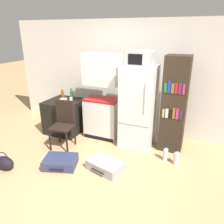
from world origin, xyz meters
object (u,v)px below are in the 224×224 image
at_px(bookshelf, 174,105).
at_px(water_bottle_front, 165,154).
at_px(microwave, 141,58).
at_px(bottle_amber_beer, 63,94).
at_px(kitchen_hutch, 102,100).
at_px(handbag, 5,163).
at_px(bottle_green_tall, 72,94).
at_px(side_table, 65,116).
at_px(suitcase_small_flat, 60,162).
at_px(suitcase_large_flat, 105,166).
at_px(bowl, 63,100).
at_px(chair, 64,120).
at_px(refrigerator, 138,107).
at_px(water_bottle_middle, 176,158).
at_px(bottle_milk_white, 71,100).

height_order(bookshelf, water_bottle_front, bookshelf).
relative_size(microwave, bottle_amber_beer, 2.33).
bearing_deg(water_bottle_front, kitchen_hutch, 163.18).
bearing_deg(handbag, bottle_green_tall, 85.39).
relative_size(side_table, suitcase_small_flat, 1.16).
relative_size(kitchen_hutch, microwave, 4.04).
distance_m(bottle_green_tall, handbag, 2.03).
height_order(suitcase_large_flat, handbag, handbag).
bearing_deg(bowl, side_table, 15.56).
xyz_separation_m(side_table, suitcase_large_flat, (1.51, -1.02, -0.29)).
bearing_deg(bottle_green_tall, suitcase_large_flat, -40.56).
bearing_deg(bookshelf, kitchen_hutch, -178.47).
xyz_separation_m(bottle_amber_beer, chair, (0.55, -0.76, -0.28)).
bearing_deg(chair, handbag, -120.28).
bearing_deg(refrigerator, bottle_green_tall, 175.65).
relative_size(kitchen_hutch, water_bottle_middle, 6.21).
xyz_separation_m(handbag, water_bottle_front, (2.45, 1.38, -0.00)).
distance_m(refrigerator, bowl, 1.74).
distance_m(bottle_amber_beer, bottle_green_tall, 0.24).
bearing_deg(bookshelf, side_table, -175.70).
bearing_deg(refrigerator, bottle_amber_beer, 176.67).
distance_m(refrigerator, water_bottle_front, 1.03).
xyz_separation_m(chair, water_bottle_middle, (2.20, 0.22, -0.43)).
relative_size(chair, suitcase_large_flat, 1.44).
height_order(chair, handbag, chair).
distance_m(bowl, water_bottle_front, 2.50).
relative_size(bottle_amber_beer, bowl, 1.17).
distance_m(kitchen_hutch, water_bottle_middle, 1.90).
distance_m(chair, suitcase_large_flat, 1.30).
relative_size(bottle_amber_beer, water_bottle_middle, 0.66).
xyz_separation_m(bottle_amber_beer, suitcase_small_flat, (0.90, -1.42, -0.75)).
bearing_deg(suitcase_small_flat, refrigerator, 34.36).
bearing_deg(microwave, water_bottle_middle, -26.70).
xyz_separation_m(bookshelf, handbag, (-2.46, -1.87, -0.79)).
distance_m(bottle_amber_beer, bowl, 0.25).
bearing_deg(handbag, kitchen_hutch, 62.07).
relative_size(bottle_green_tall, water_bottle_middle, 0.83).
distance_m(side_table, kitchen_hutch, 1.03).
height_order(bowl, chair, chair).
bearing_deg(microwave, bowl, -177.47).
bearing_deg(handbag, chair, 67.67).
relative_size(bottle_green_tall, chair, 0.25).
bearing_deg(water_bottle_front, suitcase_small_flat, -150.66).
distance_m(bottle_green_tall, bottle_milk_white, 0.26).
height_order(chair, water_bottle_middle, chair).
bearing_deg(side_table, bottle_milk_white, -6.95).
bearing_deg(refrigerator, water_bottle_front, -30.18).
xyz_separation_m(bottle_amber_beer, bottle_green_tall, (0.24, 0.01, 0.02)).
relative_size(bottle_amber_beer, suitcase_large_flat, 0.29).
bearing_deg(bookshelf, handbag, -142.74).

